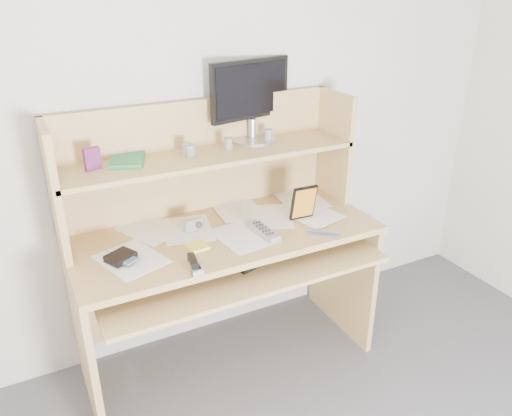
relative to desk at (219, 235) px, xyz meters
name	(u,v)px	position (x,y,z in m)	size (l,w,h in m)	color
back_wall	(195,109)	(0.00, 0.24, 0.56)	(3.60, 0.04, 2.50)	silver
desk	(219,235)	(0.00, 0.00, 0.00)	(1.40, 0.70, 1.30)	tan
paper_clutter	(226,231)	(0.00, -0.08, 0.06)	(1.32, 0.54, 0.01)	silver
keyboard	(268,247)	(0.18, -0.16, -0.03)	(0.49, 0.29, 0.03)	black
tv_remote	(263,231)	(0.14, -0.18, 0.07)	(0.06, 0.20, 0.02)	gray
flip_phone	(196,267)	(-0.24, -0.34, 0.07)	(0.05, 0.09, 0.02)	silver
stapler	(194,263)	(-0.24, -0.32, 0.08)	(0.03, 0.13, 0.04)	black
wallet	(121,257)	(-0.49, -0.13, 0.08)	(0.11, 0.09, 0.03)	black
sticky_note_pad	(197,246)	(-0.17, -0.16, 0.06)	(0.08, 0.08, 0.01)	yellow
digital_camera	(193,225)	(-0.13, -0.01, 0.09)	(0.09, 0.03, 0.05)	#A5A5A7
game_case	(303,203)	(0.38, -0.14, 0.15)	(0.12, 0.01, 0.17)	black
blue_pen	(323,233)	(0.38, -0.31, 0.07)	(0.01, 0.01, 0.15)	#172DAC
card_box	(92,159)	(-0.52, 0.09, 0.43)	(0.07, 0.02, 0.10)	#A5162D
shelf_book	(127,160)	(-0.37, 0.13, 0.40)	(0.14, 0.19, 0.02)	#2D7240
chip_stack_a	(187,149)	(-0.10, 0.10, 0.42)	(0.04, 0.04, 0.06)	black
chip_stack_b	(228,144)	(0.09, 0.08, 0.42)	(0.04, 0.04, 0.06)	white
chip_stack_c	(190,151)	(-0.09, 0.07, 0.41)	(0.05, 0.05, 0.06)	black
chip_stack_d	(268,136)	(0.32, 0.10, 0.42)	(0.04, 0.04, 0.07)	silver
monitor	(251,98)	(0.26, 0.18, 0.59)	(0.44, 0.22, 0.39)	#AEAEB3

